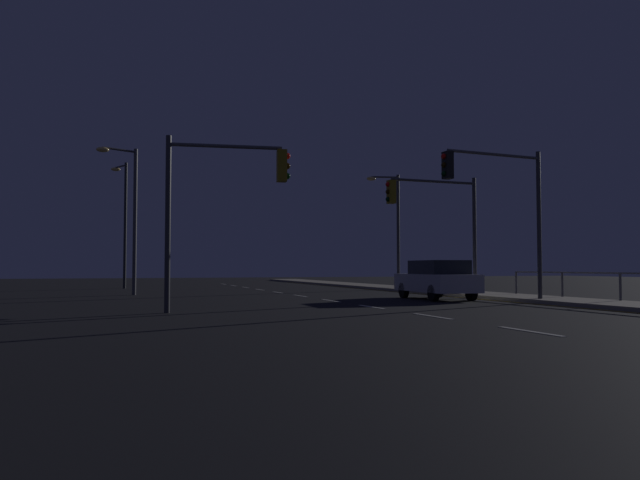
% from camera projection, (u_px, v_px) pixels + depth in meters
% --- Properties ---
extents(ground_plane, '(112.00, 112.00, 0.00)m').
position_uv_depth(ground_plane, '(366.00, 306.00, 20.49)').
color(ground_plane, black).
rests_on(ground_plane, ground).
extents(sidewalk_right, '(2.62, 77.00, 0.14)m').
position_uv_depth(sidewalk_right, '(554.00, 300.00, 22.93)').
color(sidewalk_right, '#9E937F').
rests_on(sidewalk_right, ground).
extents(lane_markings_center, '(0.14, 50.00, 0.01)m').
position_uv_depth(lane_markings_center, '(330.00, 301.00, 23.80)').
color(lane_markings_center, silver).
rests_on(lane_markings_center, ground).
extents(lane_edge_line, '(0.14, 53.00, 0.01)m').
position_uv_depth(lane_edge_line, '(448.00, 296.00, 27.16)').
color(lane_edge_line, gold).
rests_on(lane_edge_line, ground).
extents(car, '(2.06, 4.49, 1.57)m').
position_uv_depth(car, '(437.00, 279.00, 24.83)').
color(car, silver).
rests_on(car, ground).
extents(traffic_light_far_center, '(4.35, 0.59, 5.45)m').
position_uv_depth(traffic_light_far_center, '(498.00, 192.00, 22.07)').
color(traffic_light_far_center, '#38383D').
rests_on(traffic_light_far_center, sidewalk_right).
extents(traffic_light_mid_right, '(3.58, 0.69, 5.09)m').
position_uv_depth(traffic_light_mid_right, '(223.00, 189.00, 17.93)').
color(traffic_light_mid_right, '#38383D').
rests_on(traffic_light_mid_right, ground).
extents(traffic_light_mid_left, '(4.28, 0.38, 4.98)m').
position_uv_depth(traffic_light_mid_left, '(436.00, 210.00, 25.57)').
color(traffic_light_mid_left, '#38383D').
rests_on(traffic_light_mid_left, sidewalk_right).
extents(street_lamp_far_end, '(1.95, 0.59, 6.59)m').
position_uv_depth(street_lamp_far_end, '(393.00, 218.00, 36.10)').
color(street_lamp_far_end, '#38383D').
rests_on(street_lamp_far_end, sidewalk_right).
extents(street_lamp_mid_block, '(1.83, 0.98, 6.84)m').
position_uv_depth(street_lamp_mid_block, '(129.00, 206.00, 28.50)').
color(street_lamp_mid_block, '#4C4C51').
rests_on(street_lamp_mid_block, ground).
extents(street_lamp_corner, '(0.96, 1.48, 7.65)m').
position_uv_depth(street_lamp_corner, '(124.00, 214.00, 37.46)').
color(street_lamp_corner, '#2D3033').
rests_on(street_lamp_corner, ground).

